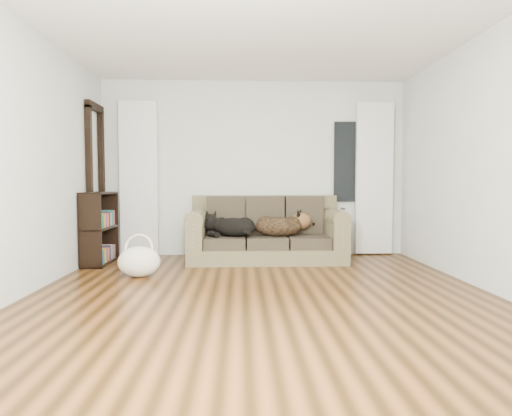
{
  "coord_description": "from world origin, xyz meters",
  "views": [
    {
      "loc": [
        -0.2,
        -3.93,
        1.06
      ],
      "look_at": [
        -0.0,
        1.6,
        0.76
      ],
      "focal_mm": 30.0,
      "sensor_mm": 36.0,
      "label": 1
    }
  ],
  "objects_px": {
    "sofa": "(266,228)",
    "tote_bag": "(139,263)",
    "bookshelf": "(100,226)",
    "dog_black_lab": "(231,227)",
    "dog_shepherd": "(281,226)"
  },
  "relations": [
    {
      "from": "sofa",
      "to": "tote_bag",
      "type": "distance_m",
      "value": 1.85
    },
    {
      "from": "sofa",
      "to": "bookshelf",
      "type": "bearing_deg",
      "value": -176.11
    },
    {
      "from": "dog_black_lab",
      "to": "tote_bag",
      "type": "bearing_deg",
      "value": -103.86
    },
    {
      "from": "sofa",
      "to": "dog_shepherd",
      "type": "height_order",
      "value": "sofa"
    },
    {
      "from": "dog_black_lab",
      "to": "dog_shepherd",
      "type": "xyz_separation_m",
      "value": [
        0.69,
        0.02,
        0.01
      ]
    },
    {
      "from": "bookshelf",
      "to": "dog_shepherd",
      "type": "bearing_deg",
      "value": 3.68
    },
    {
      "from": "sofa",
      "to": "tote_bag",
      "type": "height_order",
      "value": "sofa"
    },
    {
      "from": "sofa",
      "to": "dog_shepherd",
      "type": "relative_size",
      "value": 3.18
    },
    {
      "from": "dog_black_lab",
      "to": "bookshelf",
      "type": "distance_m",
      "value": 1.76
    },
    {
      "from": "dog_black_lab",
      "to": "dog_shepherd",
      "type": "height_order",
      "value": "dog_shepherd"
    },
    {
      "from": "bookshelf",
      "to": "dog_black_lab",
      "type": "bearing_deg",
      "value": 4.12
    },
    {
      "from": "tote_bag",
      "to": "dog_shepherd",
      "type": "bearing_deg",
      "value": 29.11
    },
    {
      "from": "sofa",
      "to": "dog_black_lab",
      "type": "xyz_separation_m",
      "value": [
        -0.49,
        -0.06,
        0.03
      ]
    },
    {
      "from": "dog_black_lab",
      "to": "dog_shepherd",
      "type": "relative_size",
      "value": 0.94
    },
    {
      "from": "dog_shepherd",
      "to": "bookshelf",
      "type": "bearing_deg",
      "value": 3.72
    }
  ]
}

